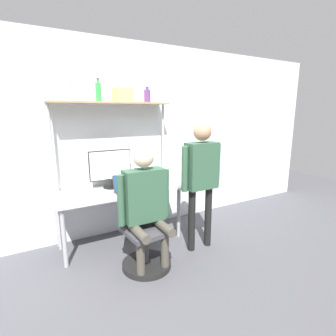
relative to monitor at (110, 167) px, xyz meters
The scene contains 14 objects.
ground_plane 1.14m from the monitor, 83.72° to the right, with size 12.00×12.00×0.00m, color #4C4C51.
wall_back 0.40m from the monitor, 75.05° to the left, with size 8.00×0.06×2.70m.
desk 0.40m from the monitor, 70.07° to the right, with size 1.64×0.67×0.73m.
shelf_unit 0.58m from the monitor, 17.05° to the left, with size 1.56×0.31×1.87m.
monitor is the anchor object (origin of this frame).
laptop 0.37m from the monitor, 71.05° to the right, with size 0.29×0.22×0.22m.
cell_phone 0.56m from the monitor, 40.64° to the right, with size 0.07×0.15×0.01m.
office_chair 1.13m from the monitor, 83.53° to the right, with size 0.56×0.56×0.92m.
person_seated 0.92m from the monitor, 83.64° to the right, with size 0.61×0.47×1.38m.
person_standing 1.22m from the monitor, 42.87° to the right, with size 0.57×0.22×1.62m.
bottle_purple 1.10m from the monitor, ahead, with size 0.09×0.09×0.21m.
bottle_green 0.98m from the monitor, behind, with size 0.07×0.07×0.28m.
bottle_clear 1.03m from the monitor, behind, with size 0.06×0.06×0.20m.
storage_box 0.97m from the monitor, ahead, with size 0.22×0.22×0.18m.
Camera 1 is at (-1.08, -2.85, 1.75)m, focal length 28.00 mm.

